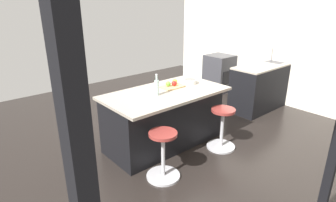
{
  "coord_description": "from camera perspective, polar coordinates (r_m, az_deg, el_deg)",
  "views": [
    {
      "loc": [
        2.84,
        3.18,
        2.2
      ],
      "look_at": [
        0.28,
        0.22,
        0.75
      ],
      "focal_mm": 29.83,
      "sensor_mm": 36.0,
      "label": 1
    }
  ],
  "objects": [
    {
      "name": "apple_green",
      "position": [
        4.34,
        0.03,
        3.51
      ],
      "size": [
        0.08,
        0.08,
        0.08
      ],
      "primitive_type": "sphere",
      "color": "#609E2D",
      "rests_on": "cutting_board"
    },
    {
      "name": "cutting_board",
      "position": [
        4.37,
        0.91,
        2.95
      ],
      "size": [
        0.36,
        0.24,
        0.02
      ],
      "primitive_type": "cube",
      "color": "tan",
      "rests_on": "kitchen_island"
    },
    {
      "name": "stool_by_window",
      "position": [
        4.37,
        10.96,
        -5.78
      ],
      "size": [
        0.44,
        0.44,
        0.65
      ],
      "color": "#B7B7BC",
      "rests_on": "ground_plane"
    },
    {
      "name": "apple_yellow",
      "position": [
        4.48,
        1.39,
        4.04
      ],
      "size": [
        0.08,
        0.08,
        0.08
      ],
      "primitive_type": "sphere",
      "color": "gold",
      "rests_on": "cutting_board"
    },
    {
      "name": "kitchen_island",
      "position": [
        4.35,
        -0.84,
        -3.43
      ],
      "size": [
        1.87,
        1.01,
        0.89
      ],
      "color": "black",
      "rests_on": "ground_plane"
    },
    {
      "name": "interior_partition_left",
      "position": [
        6.59,
        20.31,
        11.65
      ],
      "size": [
        0.12,
        5.32,
        2.69
      ],
      "color": "silver",
      "rests_on": "ground_plane"
    },
    {
      "name": "water_bottle",
      "position": [
        3.98,
        -2.32,
        2.88
      ],
      "size": [
        0.06,
        0.06,
        0.31
      ],
      "color": "silver",
      "rests_on": "kitchen_island"
    },
    {
      "name": "oven_range",
      "position": [
        7.07,
        10.41,
        5.62
      ],
      "size": [
        0.6,
        0.61,
        0.9
      ],
      "color": "#38383D",
      "rests_on": "ground_plane"
    },
    {
      "name": "fruit_bowl",
      "position": [
        4.57,
        4.49,
        4.07
      ],
      "size": [
        0.23,
        0.23,
        0.07
      ],
      "color": "silver",
      "rests_on": "kitchen_island"
    },
    {
      "name": "sink_cabinet",
      "position": [
        6.35,
        19.77,
        3.29
      ],
      "size": [
        1.97,
        0.6,
        1.21
      ],
      "color": "black",
      "rests_on": "ground_plane"
    },
    {
      "name": "ground_plane",
      "position": [
        4.79,
        0.81,
        -7.0
      ],
      "size": [
        7.47,
        7.47,
        0.0
      ],
      "primitive_type": "plane",
      "color": "black"
    },
    {
      "name": "apple_red",
      "position": [
        4.36,
        1.27,
        3.63
      ],
      "size": [
        0.08,
        0.08,
        0.08
      ],
      "primitive_type": "sphere",
      "color": "red",
      "rests_on": "cutting_board"
    },
    {
      "name": "stool_middle",
      "position": [
        3.62,
        -1.0,
        -11.27
      ],
      "size": [
        0.44,
        0.44,
        0.65
      ],
      "color": "#B7B7BC",
      "rests_on": "ground_plane"
    }
  ]
}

